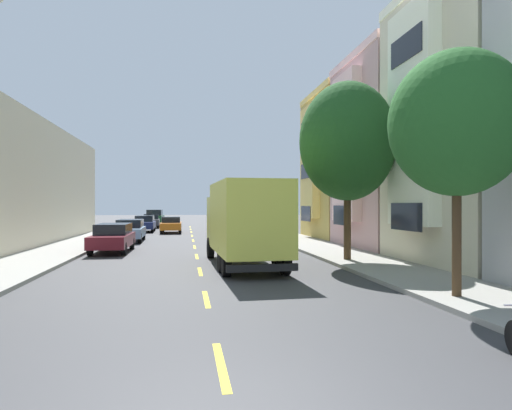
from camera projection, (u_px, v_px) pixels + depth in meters
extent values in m
plane|color=#38383A|center=(192.00, 237.00, 34.69)|extent=(160.00, 160.00, 0.00)
cube|color=#99968E|center=(91.00, 240.00, 31.61)|extent=(3.20, 120.00, 0.14)
cube|color=#99968E|center=(289.00, 237.00, 33.81)|extent=(3.20, 120.00, 0.14)
cube|color=yellow|center=(221.00, 365.00, 7.03)|extent=(0.14, 2.20, 0.01)
cube|color=yellow|center=(206.00, 299.00, 11.97)|extent=(0.14, 2.20, 0.01)
cube|color=yellow|center=(200.00, 271.00, 16.91)|extent=(0.14, 2.20, 0.01)
cube|color=yellow|center=(197.00, 256.00, 21.85)|extent=(0.14, 2.20, 0.01)
cube|color=yellow|center=(195.00, 247.00, 26.79)|extent=(0.14, 2.20, 0.01)
cube|color=yellow|center=(193.00, 240.00, 31.73)|extent=(0.14, 2.20, 0.01)
cube|color=yellow|center=(192.00, 236.00, 36.67)|extent=(0.14, 2.20, 0.01)
cube|color=yellow|center=(191.00, 232.00, 41.60)|extent=(0.14, 2.20, 0.01)
cube|color=yellow|center=(191.00, 229.00, 46.54)|extent=(0.14, 2.20, 0.01)
cube|color=yellow|center=(190.00, 227.00, 51.48)|extent=(0.14, 2.20, 0.01)
cube|color=white|center=(413.00, 115.00, 18.03)|extent=(0.55, 3.31, 8.79)
cube|color=#1E232D|center=(406.00, 217.00, 17.98)|extent=(0.04, 2.51, 1.10)
cube|color=#1E232D|center=(406.00, 132.00, 17.98)|extent=(0.04, 2.51, 1.10)
cube|color=#1E232D|center=(406.00, 47.00, 17.98)|extent=(0.04, 2.51, 1.10)
cube|color=#CC9E9E|center=(453.00, 157.00, 26.51)|extent=(12.61, 7.35, 10.64)
cube|color=#FECACA|center=(355.00, 57.00, 25.57)|extent=(0.60, 7.35, 0.44)
cube|color=#FECACA|center=(346.00, 148.00, 25.49)|extent=(0.55, 3.31, 8.30)
cube|color=#1E232D|center=(341.00, 215.00, 25.44)|extent=(0.04, 2.51, 1.10)
cube|color=#1E232D|center=(341.00, 159.00, 25.44)|extent=(0.04, 2.51, 1.10)
cube|color=#1E232D|center=(341.00, 102.00, 25.44)|extent=(0.04, 2.51, 1.10)
cube|color=tan|center=(380.00, 169.00, 33.80)|extent=(10.41, 7.35, 10.39)
cube|color=#F9D572|center=(317.00, 94.00, 33.03)|extent=(0.60, 7.35, 0.44)
cube|color=#F9D572|center=(310.00, 162.00, 32.95)|extent=(0.55, 3.31, 8.10)
cube|color=#1E232D|center=(306.00, 214.00, 32.90)|extent=(0.04, 2.51, 1.10)
cube|color=#1E232D|center=(306.00, 171.00, 32.90)|extent=(0.04, 2.51, 1.10)
cube|color=#1E232D|center=(306.00, 128.00, 32.90)|extent=(0.04, 2.51, 1.10)
cylinder|color=#47331E|center=(457.00, 237.00, 11.69)|extent=(0.24, 0.24, 3.06)
ellipsoid|color=#235B23|center=(457.00, 123.00, 11.69)|extent=(3.46, 3.46, 3.79)
cylinder|color=#47331E|center=(347.00, 223.00, 19.57)|extent=(0.31, 0.31, 3.19)
ellipsoid|color=#1E4C1E|center=(347.00, 141.00, 19.57)|extent=(4.16, 4.16, 5.16)
cube|color=#D8D84C|center=(248.00, 217.00, 17.48)|extent=(2.62, 5.73, 2.72)
cube|color=#D8D84C|center=(233.00, 221.00, 21.37)|extent=(2.38, 1.99, 2.20)
cube|color=black|center=(230.00, 210.00, 22.25)|extent=(2.02, 0.16, 0.97)
cube|color=black|center=(262.00, 268.00, 14.79)|extent=(2.40, 0.26, 0.24)
cylinder|color=black|center=(255.00, 247.00, 21.63)|extent=(0.32, 0.97, 0.96)
cylinder|color=black|center=(210.00, 248.00, 21.21)|extent=(0.32, 0.97, 0.96)
cylinder|color=black|center=(285.00, 261.00, 16.10)|extent=(0.32, 0.97, 0.96)
cylinder|color=black|center=(226.00, 263.00, 15.68)|extent=(0.32, 0.97, 0.96)
cylinder|color=black|center=(278.00, 258.00, 17.17)|extent=(0.32, 0.97, 0.96)
cylinder|color=black|center=(222.00, 259.00, 16.76)|extent=(0.32, 0.97, 0.96)
cube|color=#333338|center=(151.00, 222.00, 49.13)|extent=(1.86, 4.05, 0.62)
cube|color=black|center=(151.00, 217.00, 49.60)|extent=(1.58, 1.72, 0.55)
cylinder|color=black|center=(143.00, 226.00, 47.65)|extent=(0.24, 0.67, 0.66)
cylinder|color=black|center=(158.00, 225.00, 47.93)|extent=(0.24, 0.67, 0.66)
cylinder|color=black|center=(145.00, 224.00, 50.32)|extent=(0.24, 0.67, 0.66)
cylinder|color=black|center=(159.00, 224.00, 50.60)|extent=(0.24, 0.67, 0.66)
cube|color=silver|center=(228.00, 221.00, 53.71)|extent=(1.82, 4.03, 0.62)
cube|color=black|center=(228.00, 216.00, 53.24)|extent=(1.56, 1.71, 0.55)
cylinder|color=black|center=(233.00, 223.00, 55.17)|extent=(0.23, 0.66, 0.66)
cylinder|color=black|center=(220.00, 223.00, 54.96)|extent=(0.23, 0.66, 0.66)
cylinder|color=black|center=(235.00, 224.00, 52.47)|extent=(0.23, 0.66, 0.66)
cylinder|color=black|center=(222.00, 224.00, 52.26)|extent=(0.23, 0.66, 0.66)
cube|color=#7A9EC6|center=(130.00, 232.00, 30.78)|extent=(1.89, 4.73, 0.62)
cube|color=black|center=(130.00, 223.00, 31.15)|extent=(1.64, 2.84, 0.55)
cylinder|color=black|center=(114.00, 239.00, 29.07)|extent=(0.23, 0.66, 0.66)
cylinder|color=black|center=(140.00, 238.00, 29.34)|extent=(0.23, 0.66, 0.66)
cylinder|color=black|center=(121.00, 235.00, 32.22)|extent=(0.23, 0.66, 0.66)
cylinder|color=black|center=(144.00, 235.00, 32.49)|extent=(0.23, 0.66, 0.66)
cube|color=#194C28|center=(155.00, 219.00, 54.79)|extent=(2.09, 4.86, 0.90)
cube|color=black|center=(155.00, 213.00, 54.79)|extent=(1.80, 2.83, 0.70)
cylinder|color=black|center=(146.00, 223.00, 53.06)|extent=(0.24, 0.67, 0.66)
cylinder|color=black|center=(161.00, 223.00, 53.28)|extent=(0.24, 0.67, 0.66)
cylinder|color=black|center=(149.00, 222.00, 56.30)|extent=(0.24, 0.67, 0.66)
cylinder|color=black|center=(163.00, 222.00, 56.52)|extent=(0.24, 0.67, 0.66)
cube|color=navy|center=(145.00, 225.00, 42.12)|extent=(1.88, 4.72, 0.62)
cube|color=black|center=(145.00, 219.00, 42.49)|extent=(1.64, 2.84, 0.55)
cylinder|color=black|center=(134.00, 229.00, 40.41)|extent=(0.23, 0.66, 0.66)
cylinder|color=black|center=(152.00, 229.00, 40.67)|extent=(0.23, 0.66, 0.66)
cylinder|color=black|center=(137.00, 227.00, 43.56)|extent=(0.23, 0.66, 0.66)
cylinder|color=black|center=(154.00, 227.00, 43.83)|extent=(0.23, 0.66, 0.66)
cube|color=maroon|center=(112.00, 240.00, 23.75)|extent=(1.86, 4.71, 0.62)
cube|color=black|center=(114.00, 229.00, 24.12)|extent=(1.62, 2.83, 0.55)
cylinder|color=black|center=(90.00, 249.00, 22.05)|extent=(0.23, 0.66, 0.66)
cylinder|color=black|center=(124.00, 249.00, 22.29)|extent=(0.23, 0.66, 0.66)
cylinder|color=black|center=(102.00, 244.00, 25.21)|extent=(0.23, 0.66, 0.66)
cylinder|color=black|center=(132.00, 243.00, 25.45)|extent=(0.23, 0.66, 0.66)
cube|color=#195B60|center=(261.00, 232.00, 30.02)|extent=(2.06, 5.32, 0.80)
cube|color=black|center=(258.00, 220.00, 31.17)|extent=(1.78, 1.61, 0.60)
cylinder|color=black|center=(269.00, 236.00, 31.93)|extent=(0.23, 0.66, 0.66)
cylinder|color=black|center=(244.00, 236.00, 31.68)|extent=(0.23, 0.66, 0.66)
cylinder|color=black|center=(279.00, 239.00, 28.37)|extent=(0.23, 0.66, 0.66)
cylinder|color=black|center=(251.00, 240.00, 28.11)|extent=(0.23, 0.66, 0.66)
cube|color=orange|center=(171.00, 226.00, 40.45)|extent=(1.80, 4.50, 0.60)
cube|color=black|center=(171.00, 220.00, 40.68)|extent=(1.58, 2.16, 0.50)
cylinder|color=black|center=(161.00, 230.00, 38.82)|extent=(0.22, 0.66, 0.66)
cylinder|color=black|center=(180.00, 230.00, 39.06)|extent=(0.22, 0.66, 0.66)
cylinder|color=black|center=(163.00, 228.00, 41.84)|extent=(0.22, 0.66, 0.66)
cylinder|color=black|center=(180.00, 228.00, 42.09)|extent=(0.22, 0.66, 0.66)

